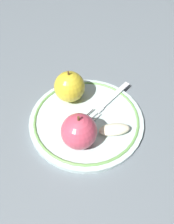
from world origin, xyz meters
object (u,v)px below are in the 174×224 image
at_px(plate, 87,120).
at_px(apple_second_whole, 70,87).
at_px(fork, 106,103).
at_px(apple_slice_front, 114,129).
at_px(apple_red_whole, 79,131).

height_order(plate, apple_second_whole, apple_second_whole).
xyz_separation_m(apple_second_whole, fork, (-0.06, -0.06, -0.03)).
xyz_separation_m(plate, apple_slice_front, (-0.06, -0.03, 0.02)).
distance_m(plate, apple_red_whole, 0.07).
relative_size(apple_second_whole, fork, 0.42).
relative_size(apple_red_whole, apple_second_whole, 1.00).
distance_m(apple_second_whole, apple_slice_front, 0.14).
xyz_separation_m(plate, apple_red_whole, (-0.04, 0.04, 0.04)).
distance_m(plate, apple_second_whole, 0.08).
xyz_separation_m(plate, fork, (0.01, -0.06, 0.01)).
height_order(plate, fork, fork).
height_order(apple_slice_front, fork, apple_slice_front).
bearing_deg(apple_red_whole, apple_slice_front, -105.22).
distance_m(plate, apple_slice_front, 0.07).
bearing_deg(fork, plate, -4.04).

